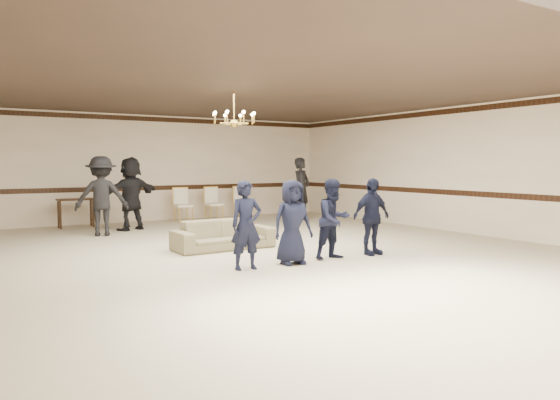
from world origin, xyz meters
The scene contains 16 objects.
room centered at (0.00, 0.00, 1.60)m, with size 12.01×14.01×3.21m.
chair_rail centered at (0.00, 6.99, 1.00)m, with size 12.00×0.02×0.14m, color black.
crown_molding centered at (0.00, 6.99, 3.08)m, with size 12.00×0.02×0.14m, color black.
chandelier centered at (0.00, 1.00, 2.88)m, with size 0.94×0.94×0.89m, color gold, non-canonical shape.
boy_a centered at (-0.80, -1.04, 0.73)m, with size 0.53×0.35×1.47m, color black.
boy_b centered at (0.10, -1.04, 0.73)m, with size 0.72×0.47×1.47m, color black.
boy_c centered at (1.00, -1.04, 0.73)m, with size 0.71×0.56×1.47m, color black.
boy_d centered at (1.90, -1.04, 0.73)m, with size 0.86×0.36×1.47m, color black.
settee centered at (-0.25, 1.02, 0.30)m, with size 2.04×0.80×0.60m, color #817556.
adult_left centered at (-1.89, 4.37, 0.96)m, with size 1.24×0.71×1.92m, color black.
adult_mid centered at (-0.99, 5.07, 0.96)m, with size 1.78×0.57×1.92m, color black.
adult_right centered at (4.11, 4.67, 0.96)m, with size 0.70×0.46×1.92m, color black.
banquet_chair_left centered at (0.88, 6.19, 0.50)m, with size 0.49×0.49×1.00m, color #F4E8CD, non-canonical shape.
banquet_chair_mid centered at (1.88, 6.19, 0.50)m, with size 0.49×0.49×1.00m, color #F4E8CD, non-canonical shape.
banquet_chair_right centered at (2.88, 6.19, 0.50)m, with size 0.49×0.49×1.00m, color #F4E8CD, non-canonical shape.
console_table centered at (-2.12, 6.39, 0.40)m, with size 0.95×0.40×0.80m, color #341F11.
Camera 1 is at (-4.80, -8.63, 1.75)m, focal length 33.68 mm.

